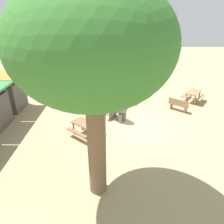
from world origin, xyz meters
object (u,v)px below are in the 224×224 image
wooden_bench (179,105)px  feed_bucket (91,111)px  person_handler (127,92)px  elephant (115,106)px  market_stall_orange (8,94)px  picnic_table_far (193,94)px  picnic_table_near (85,126)px  shade_tree_main (93,46)px

wooden_bench → feed_bucket: wooden_bench is taller
person_handler → elephant: bearing=-4.0°
market_stall_orange → feed_bucket: (-0.68, -5.82, -0.98)m
picnic_table_far → feed_bucket: size_ratio=5.76×
elephant → person_handler: (2.52, -0.85, 0.07)m
person_handler → wooden_bench: bearing=85.0°
person_handler → picnic_table_near: 5.24m
person_handler → market_stall_orange: 8.41m
shade_tree_main → picnic_table_near: size_ratio=3.56×
market_stall_orange → feed_bucket: 5.95m
wooden_bench → feed_bucket: bearing=-136.2°
picnic_table_far → feed_bucket: 8.03m
elephant → feed_bucket: elephant is taller
elephant → picnic_table_near: (-2.05, 1.70, -0.29)m
elephant → wooden_bench: elephant is taller
elephant → picnic_table_far: bearing=-112.9°
picnic_table_near → feed_bucket: (2.78, -0.03, -0.43)m
picnic_table_near → shade_tree_main: bearing=143.6°
shade_tree_main → wooden_bench: bearing=-34.8°
shade_tree_main → person_handler: bearing=-10.0°
feed_bucket → person_handler: bearing=-54.5°
elephant → feed_bucket: 1.95m
shade_tree_main → picnic_table_far: (9.09, -6.69, -4.95)m
wooden_bench → market_stall_orange: (0.17, 11.90, 0.67)m
person_handler → picnic_table_near: bearing=-14.5°
shade_tree_main → elephant: bearing=-6.3°
elephant → wooden_bench: bearing=-123.8°
elephant → wooden_bench: (1.24, -4.42, -0.40)m
picnic_table_near → picnic_table_far: bearing=-107.4°
elephant → market_stall_orange: market_stall_orange is taller
person_handler → picnic_table_far: (0.50, -5.17, -0.36)m
wooden_bench → shade_tree_main: bearing=-85.8°
person_handler → feed_bucket: 3.18m
shade_tree_main → feed_bucket: (6.80, 0.99, -5.37)m
wooden_bench → person_handler: bearing=-160.7°
person_handler → feed_bucket: (-1.79, 2.51, -0.79)m
picnic_table_far → feed_bucket: picnic_table_far is taller
wooden_bench → market_stall_orange: market_stall_orange is taller
elephant → market_stall_orange: bearing=29.8°
picnic_table_near → feed_bucket: bearing=-51.3°
market_stall_orange → shade_tree_main: bearing=-137.7°
picnic_table_near → feed_bucket: picnic_table_near is taller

